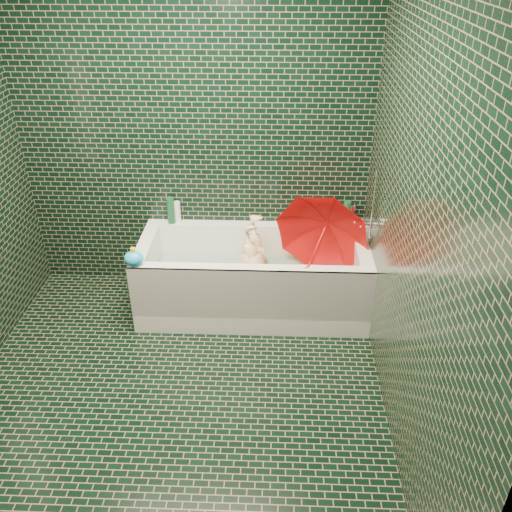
{
  "coord_description": "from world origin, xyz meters",
  "views": [
    {
      "loc": [
        0.61,
        -2.42,
        2.5
      ],
      "look_at": [
        0.48,
        0.82,
        0.57
      ],
      "focal_mm": 38.0,
      "sensor_mm": 36.0,
      "label": 1
    }
  ],
  "objects_px": {
    "child": "(257,274)",
    "bath_toy": "(134,258)",
    "rubber_duck": "(332,220)",
    "bathtub": "(253,284)",
    "umbrella": "(318,244)"
  },
  "relations": [
    {
      "from": "rubber_duck",
      "to": "bath_toy",
      "type": "distance_m",
      "value": 1.54
    },
    {
      "from": "child",
      "to": "rubber_duck",
      "type": "xyz_separation_m",
      "value": [
        0.57,
        0.35,
        0.28
      ]
    },
    {
      "from": "umbrella",
      "to": "bath_toy",
      "type": "relative_size",
      "value": 4.44
    },
    {
      "from": "bathtub",
      "to": "umbrella",
      "type": "distance_m",
      "value": 0.6
    },
    {
      "from": "umbrella",
      "to": "rubber_duck",
      "type": "relative_size",
      "value": 5.39
    },
    {
      "from": "rubber_duck",
      "to": "bath_toy",
      "type": "xyz_separation_m",
      "value": [
        -1.4,
        -0.65,
        0.01
      ]
    },
    {
      "from": "child",
      "to": "bath_toy",
      "type": "bearing_deg",
      "value": -52.98
    },
    {
      "from": "bathtub",
      "to": "umbrella",
      "type": "relative_size",
      "value": 2.54
    },
    {
      "from": "rubber_duck",
      "to": "bathtub",
      "type": "bearing_deg",
      "value": -131.79
    },
    {
      "from": "bathtub",
      "to": "rubber_duck",
      "type": "distance_m",
      "value": 0.79
    },
    {
      "from": "child",
      "to": "bath_toy",
      "type": "xyz_separation_m",
      "value": [
        -0.83,
        -0.3,
        0.3
      ]
    },
    {
      "from": "umbrella",
      "to": "rubber_duck",
      "type": "bearing_deg",
      "value": 91.08
    },
    {
      "from": "child",
      "to": "umbrella",
      "type": "relative_size",
      "value": 1.31
    },
    {
      "from": "bathtub",
      "to": "child",
      "type": "relative_size",
      "value": 1.94
    },
    {
      "from": "umbrella",
      "to": "bathtub",
      "type": "bearing_deg",
      "value": -165.57
    }
  ]
}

